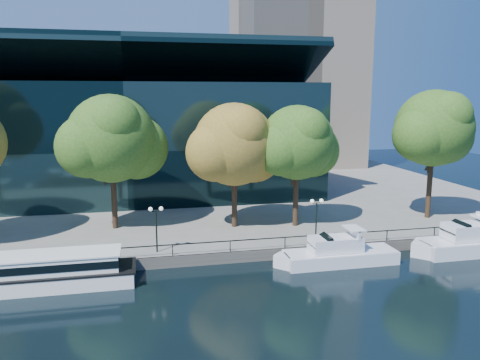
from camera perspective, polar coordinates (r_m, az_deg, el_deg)
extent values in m
plane|color=black|center=(38.08, -7.82, -12.11)|extent=(160.00, 160.00, 0.00)
cube|color=slate|center=(73.04, -10.02, -0.87)|extent=(90.00, 67.00, 1.00)
cube|color=#47443F|center=(40.74, -8.17, -9.84)|extent=(90.00, 0.25, 1.00)
cube|color=black|center=(40.46, -8.25, -7.82)|extent=(88.20, 0.08, 0.08)
cube|color=black|center=(40.62, -8.23, -8.49)|extent=(0.07, 0.07, 0.90)
cube|color=black|center=(67.49, -13.47, 4.53)|extent=(50.00, 24.00, 16.00)
cube|color=black|center=(63.25, -13.92, 12.76)|extent=(50.00, 17.14, 7.86)
cube|color=gray|center=(96.82, 6.86, 20.97)|extent=(22.00, 22.00, 65.00)
cube|color=white|center=(39.57, -23.84, -11.14)|extent=(14.91, 3.62, 1.17)
cube|color=black|center=(39.36, -23.91, -10.31)|extent=(15.21, 3.69, 0.13)
cube|color=white|center=(39.03, -23.20, -9.39)|extent=(11.63, 2.97, 1.28)
cube|color=black|center=(39.02, -23.21, -9.31)|extent=(11.78, 3.04, 0.59)
cube|color=white|center=(38.81, -23.28, -8.42)|extent=(11.93, 3.11, 0.11)
cube|color=white|center=(42.11, 12.13, -9.20)|extent=(9.87, 2.82, 1.13)
cube|color=white|center=(40.41, 5.63, -9.86)|extent=(2.16, 2.16, 1.13)
cube|color=white|center=(41.92, 12.16, -8.45)|extent=(9.67, 2.76, 0.08)
cube|color=white|center=(41.51, 11.56, -7.62)|extent=(4.44, 2.11, 1.22)
cube|color=black|center=(41.00, 9.91, -7.65)|extent=(1.94, 2.03, 1.54)
cube|color=white|center=(41.94, 13.72, -6.25)|extent=(0.23, 2.20, 0.75)
cube|color=white|center=(41.83, 13.74, -5.75)|extent=(1.32, 2.20, 0.14)
cube|color=white|center=(48.74, 26.47, -7.25)|extent=(10.00, 3.11, 1.33)
cube|color=white|center=(45.86, 21.53, -7.95)|extent=(2.45, 2.45, 1.33)
cube|color=white|center=(48.55, 26.54, -6.47)|extent=(9.80, 3.05, 0.09)
cube|color=white|center=(48.03, 26.15, -5.61)|extent=(4.50, 2.33, 1.44)
cube|color=black|center=(47.22, 24.91, -5.63)|extent=(2.03, 2.24, 1.68)
cylinder|color=black|center=(49.19, -15.13, -1.53)|extent=(0.56, 0.56, 7.36)
cylinder|color=black|center=(48.87, -14.69, 1.86)|extent=(1.18, 1.78, 3.68)
cylinder|color=black|center=(48.46, -15.77, 1.43)|extent=(1.08, 1.22, 3.29)
sphere|color=#2D561B|center=(48.40, -15.44, 4.89)|extent=(8.80, 8.80, 8.80)
sphere|color=#2D561B|center=(49.74, -12.51, 3.88)|extent=(6.60, 6.60, 6.60)
sphere|color=#2D561B|center=(47.77, -18.10, 3.89)|extent=(6.16, 6.16, 6.16)
sphere|color=#2D561B|center=(46.51, -15.11, 6.60)|extent=(5.28, 5.28, 5.28)
cylinder|color=black|center=(48.09, -0.68, -1.74)|extent=(0.56, 0.56, 6.84)
cylinder|color=black|center=(47.89, -0.15, 1.48)|extent=(1.12, 1.68, 3.43)
cylinder|color=black|center=(47.27, -1.09, 1.06)|extent=(1.03, 1.16, 3.07)
sphere|color=olive|center=(47.29, -0.70, 4.35)|extent=(8.38, 8.38, 8.38)
sphere|color=olive|center=(49.12, 1.66, 3.34)|extent=(6.29, 6.29, 6.29)
sphere|color=olive|center=(46.17, -3.05, 3.41)|extent=(5.87, 5.87, 5.87)
sphere|color=olive|center=(45.61, 0.24, 5.98)|extent=(5.03, 5.03, 5.03)
cylinder|color=black|center=(48.85, 6.82, -1.56)|extent=(0.56, 0.56, 6.96)
cylinder|color=black|center=(48.72, 7.37, 1.67)|extent=(1.13, 1.70, 3.49)
cylinder|color=black|center=(48.00, 6.55, 1.25)|extent=(1.04, 1.17, 3.12)
sphere|color=#2D561B|center=(48.06, 6.95, 4.54)|extent=(7.62, 7.62, 7.62)
sphere|color=#2D561B|center=(49.94, 8.78, 3.62)|extent=(5.71, 5.71, 5.71)
sphere|color=#2D561B|center=(46.81, 5.03, 3.73)|extent=(5.33, 5.33, 5.33)
sphere|color=#2D561B|center=(46.64, 8.04, 5.99)|extent=(4.57, 4.57, 4.57)
cylinder|color=black|center=(55.70, 22.11, -0.27)|extent=(0.56, 0.56, 7.95)
cylinder|color=black|center=(55.70, 22.64, 2.95)|extent=(1.24, 1.89, 3.97)
cylinder|color=black|center=(54.82, 22.14, 2.58)|extent=(1.14, 1.29, 3.55)
sphere|color=#2D561B|center=(55.00, 22.53, 5.85)|extent=(8.30, 8.30, 8.30)
sphere|color=#2D561B|center=(57.40, 23.64, 4.89)|extent=(6.22, 6.22, 6.22)
sphere|color=#2D561B|center=(53.21, 21.14, 5.15)|extent=(5.81, 5.81, 5.81)
sphere|color=#2D561B|center=(53.81, 24.01, 7.22)|extent=(4.98, 4.98, 4.98)
cylinder|color=black|center=(41.35, -10.14, -6.24)|extent=(0.14, 0.14, 3.60)
cube|color=black|center=(40.87, -10.22, -3.75)|extent=(0.90, 0.06, 0.06)
sphere|color=white|center=(40.81, -10.86, -3.50)|extent=(0.36, 0.36, 0.36)
sphere|color=white|center=(40.83, -9.60, -3.46)|extent=(0.36, 0.36, 0.36)
cylinder|color=black|center=(44.23, 9.27, -5.12)|extent=(0.14, 0.14, 3.60)
cube|color=black|center=(43.78, 9.34, -2.78)|extent=(0.90, 0.06, 0.06)
sphere|color=white|center=(43.57, 8.79, -2.56)|extent=(0.36, 0.36, 0.36)
sphere|color=white|center=(43.90, 9.89, -2.50)|extent=(0.36, 0.36, 0.36)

